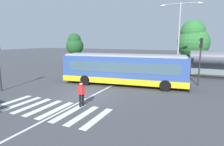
% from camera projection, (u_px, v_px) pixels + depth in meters
% --- Properties ---
extents(ground_plane, '(160.00, 160.00, 0.00)m').
position_uv_depth(ground_plane, '(86.00, 96.00, 15.08)').
color(ground_plane, '#424449').
extents(city_transit_bus, '(12.45, 4.05, 3.06)m').
position_uv_depth(city_transit_bus, '(124.00, 69.00, 18.53)').
color(city_transit_bus, black).
rests_on(city_transit_bus, ground_plane).
extents(pedestrian_crossing_street, '(0.58, 0.44, 1.72)m').
position_uv_depth(pedestrian_crossing_street, '(81.00, 92.00, 12.50)').
color(pedestrian_crossing_street, black).
rests_on(pedestrian_crossing_street, ground_plane).
extents(parked_car_white, '(2.15, 4.62, 1.35)m').
position_uv_depth(parked_car_white, '(122.00, 65.00, 28.07)').
color(parked_car_white, black).
rests_on(parked_car_white, ground_plane).
extents(parked_car_champagne, '(2.17, 4.63, 1.35)m').
position_uv_depth(parked_car_champagne, '(140.00, 66.00, 27.21)').
color(parked_car_champagne, black).
rests_on(parked_car_champagne, ground_plane).
extents(parked_car_blue, '(1.94, 4.53, 1.35)m').
position_uv_depth(parked_car_blue, '(160.00, 67.00, 26.23)').
color(parked_car_blue, black).
rests_on(parked_car_blue, ground_plane).
extents(parked_car_red, '(2.01, 4.57, 1.35)m').
position_uv_depth(parked_car_red, '(178.00, 68.00, 24.89)').
color(parked_car_red, black).
rests_on(parked_car_red, ground_plane).
extents(traffic_light_far_corner, '(0.33, 0.32, 4.63)m').
position_uv_depth(traffic_light_far_corner, '(200.00, 54.00, 17.97)').
color(traffic_light_far_corner, '#28282B').
rests_on(traffic_light_far_corner, ground_plane).
extents(bus_stop_shelter, '(4.80, 1.54, 3.25)m').
position_uv_depth(bus_stop_shelter, '(213.00, 58.00, 21.27)').
color(bus_stop_shelter, '#28282B').
rests_on(bus_stop_shelter, ground_plane).
extents(twin_arm_street_lamp, '(4.47, 0.32, 8.52)m').
position_uv_depth(twin_arm_street_lamp, '(179.00, 32.00, 20.99)').
color(twin_arm_street_lamp, '#939399').
rests_on(twin_arm_street_lamp, ground_plane).
extents(background_tree_left, '(3.25, 3.25, 5.75)m').
position_uv_depth(background_tree_left, '(75.00, 44.00, 35.30)').
color(background_tree_left, brown).
rests_on(background_tree_left, ground_plane).
extents(background_tree_right, '(4.80, 4.80, 7.51)m').
position_uv_depth(background_tree_right, '(193.00, 40.00, 28.75)').
color(background_tree_right, brown).
rests_on(background_tree_right, ground_plane).
extents(crosswalk_painted_stripes, '(7.55, 3.22, 0.01)m').
position_uv_depth(crosswalk_painted_stripes, '(50.00, 109.00, 12.19)').
color(crosswalk_painted_stripes, silver).
rests_on(crosswalk_painted_stripes, ground_plane).
extents(lane_center_line, '(0.16, 24.00, 0.01)m').
position_uv_depth(lane_center_line, '(102.00, 91.00, 16.69)').
color(lane_center_line, silver).
rests_on(lane_center_line, ground_plane).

